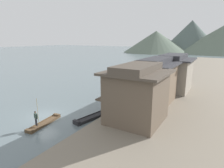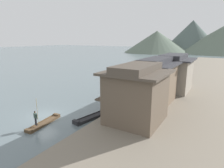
# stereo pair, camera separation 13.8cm
# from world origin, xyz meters

# --- Properties ---
(ground_plane) EXTENTS (400.00, 400.00, 0.00)m
(ground_plane) POSITION_xyz_m (0.00, 0.00, 0.00)
(ground_plane) COLOR slate
(riverbank_right) EXTENTS (18.00, 110.00, 0.68)m
(riverbank_right) POSITION_xyz_m (16.02, 30.00, 0.34)
(riverbank_right) COLOR slate
(riverbank_right) RESTS_ON ground
(boat_foreground_poled) EXTENTS (1.62, 4.83, 0.38)m
(boat_foreground_poled) POSITION_xyz_m (1.85, -1.66, 0.13)
(boat_foreground_poled) COLOR brown
(boat_foreground_poled) RESTS_ON ground
(boatman_person) EXTENTS (0.57, 0.27, 3.04)m
(boatman_person) POSITION_xyz_m (2.04, -2.77, 1.39)
(boatman_person) COLOR black
(boatman_person) RESTS_ON boat_foreground_poled
(boat_moored_nearest) EXTENTS (1.91, 4.58, 0.50)m
(boat_moored_nearest) POSITION_xyz_m (5.54, 49.26, 0.17)
(boat_moored_nearest) COLOR #423328
(boat_moored_nearest) RESTS_ON ground
(boat_moored_second) EXTENTS (1.85, 4.65, 0.66)m
(boat_moored_second) POSITION_xyz_m (5.42, 11.86, 0.22)
(boat_moored_second) COLOR #232326
(boat_moored_second) RESTS_ON ground
(boat_moored_third) EXTENTS (1.47, 5.88, 0.44)m
(boat_moored_third) POSITION_xyz_m (4.77, 26.27, 0.14)
(boat_moored_third) COLOR #232326
(boat_moored_third) RESTS_ON ground
(boat_moored_far) EXTENTS (4.29, 4.71, 0.76)m
(boat_moored_far) POSITION_xyz_m (-1.51, 54.17, 0.25)
(boat_moored_far) COLOR brown
(boat_moored_far) RESTS_ON ground
(boat_midriver_drifting) EXTENTS (1.99, 5.15, 0.51)m
(boat_midriver_drifting) POSITION_xyz_m (5.52, 2.38, 0.17)
(boat_midriver_drifting) COLOR #232326
(boat_midriver_drifting) RESTS_ON ground
(boat_midriver_upstream) EXTENTS (1.63, 4.21, 0.84)m
(boat_midriver_upstream) POSITION_xyz_m (4.73, 43.84, 0.31)
(boat_midriver_upstream) COLOR brown
(boat_midriver_upstream) RESTS_ON ground
(house_waterfront_nearest) EXTENTS (6.47, 6.65, 6.14)m
(house_waterfront_nearest) POSITION_xyz_m (10.86, 3.21, 3.68)
(house_waterfront_nearest) COLOR brown
(house_waterfront_nearest) RESTS_ON riverbank_right
(house_waterfront_second) EXTENTS (5.69, 7.84, 6.14)m
(house_waterfront_second) POSITION_xyz_m (10.47, 10.15, 3.68)
(house_waterfront_second) COLOR #75604C
(house_waterfront_second) RESTS_ON riverbank_right
(house_waterfront_tall) EXTENTS (6.73, 7.00, 6.14)m
(house_waterfront_tall) POSITION_xyz_m (10.99, 18.02, 3.68)
(house_waterfront_tall) COLOR gray
(house_waterfront_tall) RESTS_ON riverbank_right
(hill_far_west) EXTENTS (58.70, 58.70, 18.42)m
(hill_far_west) POSITION_xyz_m (16.50, 132.85, 9.21)
(hill_far_west) COLOR #5B6B5B
(hill_far_west) RESTS_ON ground
(hill_far_centre) EXTENTS (42.71, 42.71, 22.34)m
(hill_far_centre) POSITION_xyz_m (-4.94, 138.22, 11.17)
(hill_far_centre) COLOR #4C5B56
(hill_far_centre) RESTS_ON ground
(hill_far_east) EXTENTS (44.49, 44.49, 14.59)m
(hill_far_east) POSITION_xyz_m (-24.59, 117.45, 7.30)
(hill_far_east) COLOR #5B6B5B
(hill_far_east) RESTS_ON ground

